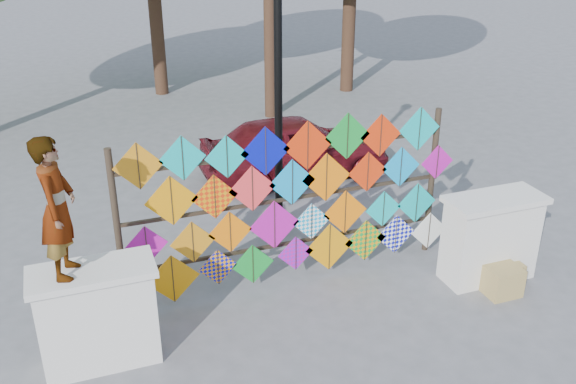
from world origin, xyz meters
The scene contains 9 objects.
ground centered at (0.00, 0.00, 0.00)m, with size 80.00×80.00×0.00m, color slate.
parapet_left centered at (-2.70, -0.20, 0.65)m, with size 1.40×0.65×1.28m.
parapet_right centered at (2.70, -0.20, 0.65)m, with size 1.40×0.65×1.28m.
kite_rack centered at (0.08, 0.73, 1.23)m, with size 4.91×0.24×2.42m.
vendor_woman centered at (-2.94, -0.20, 2.08)m, with size 0.58×0.38×1.60m, color #99999E.
sedan centered at (1.40, 4.18, 0.63)m, with size 1.48×3.67×1.25m, color maroon.
lamppost centered at (0.30, 2.00, 2.69)m, with size 0.28×0.28×4.46m.
cardboard_box_near centered at (2.64, -0.64, 0.21)m, with size 0.47×0.42×0.42m, color #A28A4E.
cardboard_box_far centered at (2.82, -0.46, 0.18)m, with size 0.42×0.39×0.36m, color #A28A4E.
Camera 1 is at (-2.76, -6.68, 5.04)m, focal length 40.00 mm.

